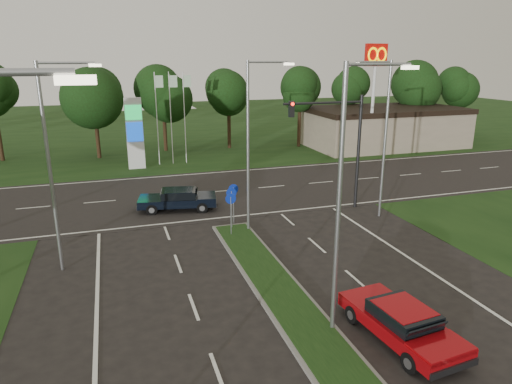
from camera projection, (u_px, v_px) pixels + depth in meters
name	position (u px, v px, depth m)	size (l,w,h in m)	color
verge_far	(157.00, 130.00, 60.36)	(160.00, 50.00, 0.02)	black
cross_road	(205.00, 193.00, 32.03)	(160.00, 12.00, 0.02)	black
median_kerb	(338.00, 369.00, 13.74)	(2.00, 26.00, 0.12)	slate
commercial_building	(383.00, 127.00, 48.89)	(16.00, 9.00, 4.00)	gray
streetlight_median_near	(345.00, 189.00, 14.45)	(2.53, 0.22, 9.00)	gray
streetlight_median_far	(252.00, 139.00, 23.59)	(2.53, 0.22, 9.00)	gray
streetlight_left_far	(53.00, 158.00, 19.03)	(2.53, 0.22, 9.00)	gray
streetlight_right_far	(383.00, 132.00, 25.87)	(2.53, 0.22, 9.00)	gray
traffic_signal	(340.00, 135.00, 27.35)	(5.10, 0.42, 7.00)	black
median_signs	(232.00, 200.00, 24.61)	(1.16, 1.76, 2.38)	gray
gas_pylon	(137.00, 131.00, 38.29)	(5.80, 1.26, 8.00)	silver
mcdonalds_sign	(375.00, 71.00, 42.35)	(2.20, 0.47, 10.40)	silver
treeline_far	(171.00, 82.00, 44.70)	(6.00, 6.00, 9.90)	black
red_sedan	(401.00, 322.00, 15.12)	(2.34, 4.75, 1.26)	#96080D
navy_sedan	(178.00, 199.00, 28.30)	(4.98, 2.77, 1.29)	black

